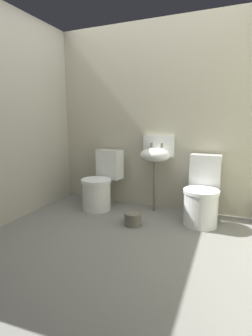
{
  "coord_description": "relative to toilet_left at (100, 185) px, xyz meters",
  "views": [
    {
      "loc": [
        1.0,
        -2.1,
        1.19
      ],
      "look_at": [
        0.0,
        0.31,
        0.7
      ],
      "focal_mm": 27.25,
      "sensor_mm": 36.0,
      "label": 1
    }
  ],
  "objects": [
    {
      "name": "toilet_left",
      "position": [
        0.0,
        0.0,
        0.0
      ],
      "size": [
        0.48,
        0.65,
        0.78
      ],
      "rotation": [
        0.0,
        0.0,
        2.95
      ],
      "color": "silver",
      "rests_on": "ground"
    },
    {
      "name": "bucket",
      "position": [
        0.62,
        -0.39,
        -0.24
      ],
      "size": [
        0.21,
        0.21,
        0.15
      ],
      "color": "#615F52",
      "rests_on": "ground"
    },
    {
      "name": "toilet_right",
      "position": [
        1.34,
        -0.0,
        0.0
      ],
      "size": [
        0.41,
        0.6,
        0.78
      ],
      "rotation": [
        0.0,
        0.0,
        3.13
      ],
      "color": "silver",
      "rests_on": "ground"
    },
    {
      "name": "sink",
      "position": [
        0.71,
        0.19,
        0.43
      ],
      "size": [
        0.42,
        0.35,
        0.99
      ],
      "color": "#615F52",
      "rests_on": "ground"
    },
    {
      "name": "ground_plane",
      "position": [
        0.61,
        -0.88,
        -0.36
      ],
      "size": [
        3.11,
        2.85,
        0.08
      ],
      "primitive_type": "cube",
      "color": "slate"
    },
    {
      "name": "wall_back",
      "position": [
        0.61,
        0.4,
        0.9
      ],
      "size": [
        3.11,
        0.1,
        2.44
      ],
      "primitive_type": "cube",
      "color": "#A6A28B",
      "rests_on": "ground"
    },
    {
      "name": "wall_left",
      "position": [
        -0.79,
        -0.78,
        0.9
      ],
      "size": [
        0.1,
        2.65,
        2.44
      ],
      "primitive_type": "cube",
      "color": "#A19E8E",
      "rests_on": "ground"
    }
  ]
}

